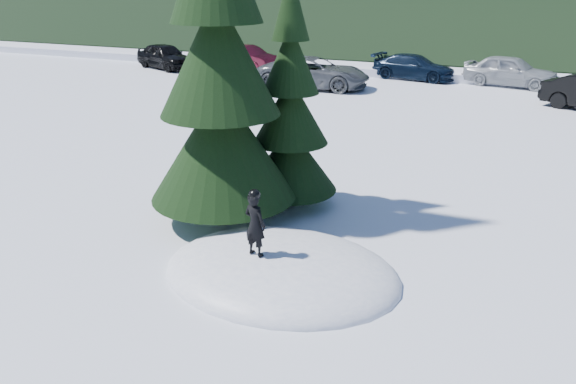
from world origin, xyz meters
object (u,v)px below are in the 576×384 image
at_px(spruce_short, 290,119).
at_px(car_4, 510,71).
at_px(car_2, 314,73).
at_px(car_3, 414,67).
at_px(car_1, 247,58).
at_px(spruce_tall, 219,71).
at_px(child_skier, 255,225).
at_px(car_0, 165,56).

xyz_separation_m(spruce_short, car_4, (3.82, 19.02, -1.33)).
xyz_separation_m(car_2, car_3, (4.01, 4.58, -0.11)).
height_order(car_1, car_4, car_4).
relative_size(spruce_tall, child_skier, 7.33).
bearing_deg(car_4, child_skier, -175.53).
relative_size(child_skier, car_1, 0.27).
xyz_separation_m(spruce_tall, car_1, (-9.75, 19.87, -2.61)).
bearing_deg(car_0, child_skier, -118.41).
relative_size(spruce_short, child_skier, 4.57).
bearing_deg(child_skier, spruce_tall, -36.46).
xyz_separation_m(car_1, car_3, (9.72, 0.70, -0.05)).
xyz_separation_m(spruce_short, car_0, (-15.53, 17.01, -1.36)).
xyz_separation_m(car_1, car_4, (14.57, 0.55, 0.06)).
relative_size(spruce_short, car_2, 0.98).
distance_m(spruce_tall, spruce_short, 2.11).
height_order(spruce_short, car_0, spruce_short).
bearing_deg(car_4, spruce_short, -179.38).
relative_size(car_3, car_4, 1.00).
bearing_deg(spruce_tall, child_skier, -49.00).
distance_m(car_1, car_2, 6.91).
distance_m(child_skier, car_1, 24.87).
distance_m(car_2, car_4, 9.90).
bearing_deg(car_0, car_4, -61.07).
distance_m(child_skier, car_0, 26.27).
relative_size(car_2, car_4, 1.21).
distance_m(spruce_tall, child_skier, 3.61).
relative_size(car_0, car_3, 0.97).
bearing_deg(spruce_short, car_1, 120.20).
bearing_deg(car_4, car_3, 100.23).
bearing_deg(car_1, spruce_short, -134.45).
bearing_deg(car_2, car_3, -46.44).
bearing_deg(car_3, car_4, -81.82).
bearing_deg(spruce_short, child_skier, -76.49).
relative_size(spruce_tall, car_0, 1.96).
distance_m(spruce_short, car_0, 23.08).
bearing_deg(spruce_tall, car_1, 116.14).
relative_size(car_1, car_2, 0.78).
relative_size(spruce_tall, spruce_short, 1.60).
xyz_separation_m(spruce_short, car_2, (-5.03, 14.59, -1.34)).
relative_size(car_0, car_4, 0.97).
bearing_deg(car_4, car_2, 128.57).
bearing_deg(car_4, car_0, 107.92).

